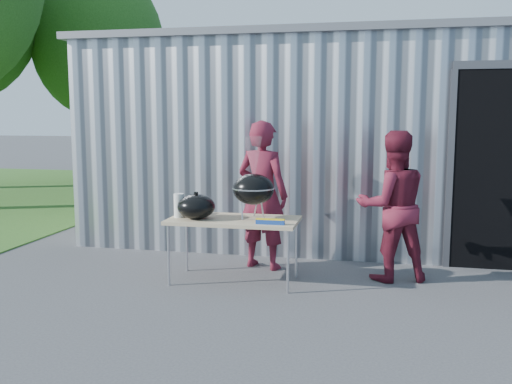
% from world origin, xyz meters
% --- Properties ---
extents(ground, '(80.00, 80.00, 0.00)m').
position_xyz_m(ground, '(0.00, 0.00, 0.00)').
color(ground, '#414143').
extents(building, '(8.20, 6.20, 3.10)m').
position_xyz_m(building, '(0.92, 4.59, 1.54)').
color(building, silver).
rests_on(building, ground).
extents(tree_far, '(3.59, 3.59, 5.94)m').
position_xyz_m(tree_far, '(-6.50, 9.00, 3.86)').
color(tree_far, '#442D19').
rests_on(tree_far, ground).
extents(folding_table, '(1.50, 0.75, 0.75)m').
position_xyz_m(folding_table, '(-0.45, 0.47, 0.71)').
color(folding_table, tan).
rests_on(folding_table, ground).
extents(kettle_grill, '(0.49, 0.49, 0.95)m').
position_xyz_m(kettle_grill, '(-0.22, 0.50, 1.16)').
color(kettle_grill, black).
rests_on(kettle_grill, folding_table).
extents(grill_lid, '(0.44, 0.44, 0.32)m').
position_xyz_m(grill_lid, '(-0.87, 0.37, 0.89)').
color(grill_lid, black).
rests_on(grill_lid, folding_table).
extents(paper_towels, '(0.12, 0.12, 0.28)m').
position_xyz_m(paper_towels, '(-1.10, 0.42, 0.89)').
color(paper_towels, white).
rests_on(paper_towels, folding_table).
extents(white_tub, '(0.20, 0.15, 0.10)m').
position_xyz_m(white_tub, '(-1.00, 0.67, 0.80)').
color(white_tub, white).
rests_on(white_tub, folding_table).
extents(foil_box, '(0.32, 0.05, 0.06)m').
position_xyz_m(foil_box, '(0.03, 0.22, 0.78)').
color(foil_box, navy).
rests_on(foil_box, folding_table).
extents(person_cook, '(0.78, 0.62, 1.88)m').
position_xyz_m(person_cook, '(-0.25, 1.14, 0.94)').
color(person_cook, maroon).
rests_on(person_cook, ground).
extents(person_bystander, '(1.02, 0.89, 1.77)m').
position_xyz_m(person_bystander, '(1.35, 0.95, 0.88)').
color(person_bystander, maroon).
rests_on(person_bystander, ground).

